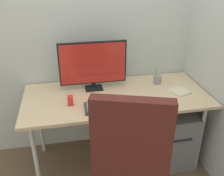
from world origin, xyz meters
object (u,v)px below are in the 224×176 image
at_px(filing_cabinet, 169,133).
at_px(notebook, 180,91).
at_px(pen_holder, 157,79).
at_px(keyboard, 112,106).
at_px(mouse, 152,103).
at_px(office_chair, 131,163).
at_px(monitor, 93,64).
at_px(desk_clamp_accessory, 70,100).

height_order(filing_cabinet, notebook, notebook).
bearing_deg(pen_holder, keyboard, -144.56).
height_order(mouse, pen_holder, pen_holder).
bearing_deg(keyboard, pen_holder, 35.44).
distance_m(mouse, notebook, 0.36).
bearing_deg(office_chair, pen_holder, 60.57).
distance_m(office_chair, filing_cabinet, 0.93).
bearing_deg(monitor, filing_cabinet, -15.96).
bearing_deg(keyboard, monitor, 104.17).
distance_m(monitor, notebook, 0.78).
distance_m(monitor, keyboard, 0.43).
relative_size(office_chair, pen_holder, 6.88).
relative_size(filing_cabinet, mouse, 5.26).
distance_m(mouse, desk_clamp_accessory, 0.63).
xyz_separation_m(filing_cabinet, mouse, (-0.27, -0.19, 0.46)).
bearing_deg(filing_cabinet, keyboard, -163.29).
xyz_separation_m(pen_holder, notebook, (0.13, -0.20, -0.04)).
bearing_deg(office_chair, notebook, 46.51).
bearing_deg(desk_clamp_accessory, keyboard, -19.39).
bearing_deg(office_chair, keyboard, 92.28).
bearing_deg(mouse, pen_holder, 53.25).
height_order(office_chair, filing_cabinet, office_chair).
height_order(monitor, notebook, monitor).
xyz_separation_m(notebook, desk_clamp_accessory, (-0.93, -0.04, 0.03)).
distance_m(filing_cabinet, mouse, 0.57).
height_order(filing_cabinet, mouse, mouse).
distance_m(mouse, pen_holder, 0.41).
xyz_separation_m(keyboard, mouse, (0.31, -0.02, 0.00)).
height_order(monitor, mouse, monitor).
relative_size(pen_holder, desk_clamp_accessory, 2.08).
xyz_separation_m(filing_cabinet, pen_holder, (-0.09, 0.18, 0.49)).
relative_size(office_chair, desk_clamp_accessory, 14.31).
xyz_separation_m(filing_cabinet, desk_clamp_accessory, (-0.89, -0.07, 0.48)).
xyz_separation_m(monitor, notebook, (0.72, -0.22, -0.22)).
distance_m(filing_cabinet, notebook, 0.45).
bearing_deg(keyboard, filing_cabinet, 16.71).
bearing_deg(filing_cabinet, office_chair, -130.26).
xyz_separation_m(monitor, keyboard, (0.09, -0.37, -0.21)).
relative_size(keyboard, pen_holder, 2.60).
bearing_deg(notebook, filing_cabinet, 129.49).
height_order(filing_cabinet, keyboard, keyboard).
relative_size(monitor, notebook, 3.83).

